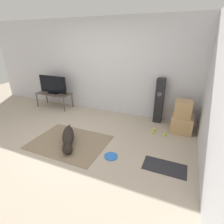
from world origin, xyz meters
TOP-DOWN VIEW (x-y plane):
  - ground_plane at (0.00, 0.00)m, footprint 12.00×12.00m
  - wall_back at (0.00, 2.10)m, footprint 8.00×0.06m
  - wall_right at (2.60, 0.00)m, footprint 0.06×8.00m
  - area_rug at (0.08, 0.16)m, footprint 1.55×1.16m
  - dog at (0.09, 0.11)m, footprint 0.72×1.00m
  - frisbee at (1.09, 0.05)m, footprint 0.25×0.25m
  - cardboard_box_lower at (2.21, 1.63)m, footprint 0.47×0.51m
  - cardboard_box_upper at (2.19, 1.65)m, footprint 0.36×0.39m
  - floor_speaker at (1.61, 1.92)m, footprint 0.21×0.21m
  - tv_stand at (-1.58, 1.71)m, footprint 1.10×0.48m
  - tv at (-1.58, 1.72)m, footprint 0.96×0.20m
  - tennis_ball_by_boxes at (1.63, 1.38)m, footprint 0.07×0.07m
  - tennis_ball_near_speaker at (1.63, 1.22)m, footprint 0.07×0.07m
  - tennis_ball_loose_on_carpet at (1.90, 1.22)m, footprint 0.07×0.07m
  - door_mat at (2.04, 0.15)m, footprint 0.72×0.39m

SIDE VIEW (x-z plane):
  - ground_plane at x=0.00m, z-range 0.00..0.00m
  - door_mat at x=2.04m, z-range 0.00..0.01m
  - area_rug at x=0.08m, z-range 0.00..0.01m
  - frisbee at x=1.09m, z-range 0.00..0.03m
  - tennis_ball_by_boxes at x=1.63m, z-range 0.00..0.07m
  - tennis_ball_near_speaker at x=1.63m, z-range 0.00..0.07m
  - tennis_ball_loose_on_carpet at x=1.90m, z-range 0.00..0.07m
  - dog at x=0.09m, z-range 0.01..0.28m
  - cardboard_box_lower at x=2.21m, z-range 0.00..0.37m
  - tv_stand at x=-1.58m, z-range 0.18..0.63m
  - cardboard_box_upper at x=2.19m, z-range 0.37..0.73m
  - floor_speaker at x=1.61m, z-range 0.00..1.15m
  - tv at x=-1.58m, z-range 0.44..0.98m
  - wall_back at x=0.00m, z-range 0.00..2.55m
  - wall_right at x=2.60m, z-range 0.00..2.55m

